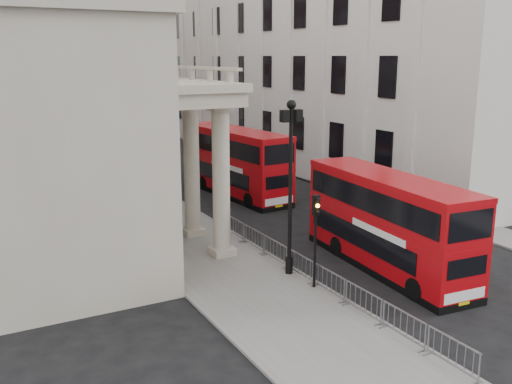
% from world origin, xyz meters
% --- Properties ---
extents(ground, '(260.00, 260.00, 0.00)m').
position_xyz_m(ground, '(0.00, 0.00, 0.00)').
color(ground, black).
rests_on(ground, ground).
extents(sidewalk_west, '(6.00, 140.00, 0.12)m').
position_xyz_m(sidewalk_west, '(-3.00, 30.00, 0.06)').
color(sidewalk_west, slate).
rests_on(sidewalk_west, ground).
extents(sidewalk_east, '(3.00, 140.00, 0.12)m').
position_xyz_m(sidewalk_east, '(13.50, 30.00, 0.06)').
color(sidewalk_east, slate).
rests_on(sidewalk_east, ground).
extents(kerb, '(0.20, 140.00, 0.14)m').
position_xyz_m(kerb, '(-0.05, 30.00, 0.07)').
color(kerb, slate).
rests_on(kerb, ground).
extents(portico_building, '(9.00, 28.00, 12.00)m').
position_xyz_m(portico_building, '(-10.50, 18.00, 6.00)').
color(portico_building, '#A79D8C').
rests_on(portico_building, ground).
extents(east_building, '(8.00, 55.00, 25.00)m').
position_xyz_m(east_building, '(16.00, 32.00, 12.50)').
color(east_building, silver).
rests_on(east_building, ground).
extents(monument_column, '(8.00, 8.00, 54.20)m').
position_xyz_m(monument_column, '(6.00, 92.00, 15.98)').
color(monument_column, '#60605E').
rests_on(monument_column, ground).
extents(lamp_post_south, '(1.05, 0.44, 8.32)m').
position_xyz_m(lamp_post_south, '(-0.60, 4.00, 4.91)').
color(lamp_post_south, black).
rests_on(lamp_post_south, sidewalk_west).
extents(lamp_post_mid, '(1.05, 0.44, 8.32)m').
position_xyz_m(lamp_post_mid, '(-0.60, 20.00, 4.91)').
color(lamp_post_mid, black).
rests_on(lamp_post_mid, sidewalk_west).
extents(lamp_post_north, '(1.05, 0.44, 8.32)m').
position_xyz_m(lamp_post_north, '(-0.60, 36.00, 4.91)').
color(lamp_post_north, black).
rests_on(lamp_post_north, sidewalk_west).
extents(traffic_light, '(0.28, 0.33, 4.30)m').
position_xyz_m(traffic_light, '(-0.50, 1.98, 3.11)').
color(traffic_light, black).
rests_on(traffic_light, sidewalk_west).
extents(crowd_barriers, '(0.50, 18.75, 1.10)m').
position_xyz_m(crowd_barriers, '(-0.35, 2.23, 0.67)').
color(crowd_barriers, gray).
rests_on(crowd_barriers, sidewalk_west).
extents(bus_near, '(3.51, 11.11, 4.72)m').
position_xyz_m(bus_near, '(4.17, 2.58, 2.47)').
color(bus_near, '#AC070D').
rests_on(bus_near, ground).
extents(bus_far, '(3.76, 11.85, 5.03)m').
position_xyz_m(bus_far, '(4.56, 20.22, 2.63)').
color(bus_far, '#B4080E').
rests_on(bus_far, ground).
extents(pedestrian_a, '(0.77, 0.67, 1.77)m').
position_xyz_m(pedestrian_a, '(-2.45, 14.66, 1.01)').
color(pedestrian_a, black).
rests_on(pedestrian_a, sidewalk_west).
extents(pedestrian_b, '(0.95, 0.85, 1.62)m').
position_xyz_m(pedestrian_b, '(-3.98, 20.44, 0.93)').
color(pedestrian_b, black).
rests_on(pedestrian_b, sidewalk_west).
extents(pedestrian_c, '(0.95, 0.70, 1.80)m').
position_xyz_m(pedestrian_c, '(-2.00, 20.94, 1.02)').
color(pedestrian_c, black).
rests_on(pedestrian_c, sidewalk_west).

